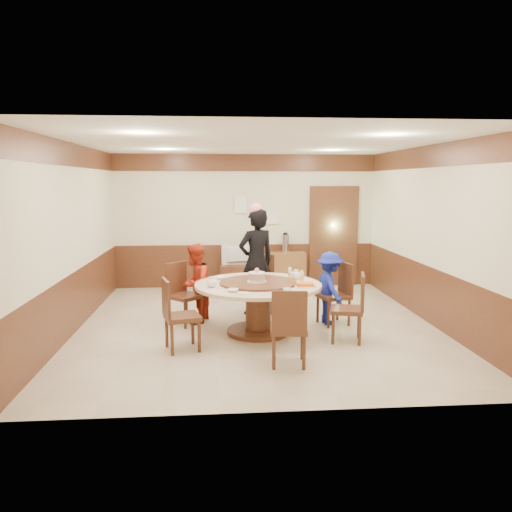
{
  "coord_description": "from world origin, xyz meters",
  "views": [
    {
      "loc": [
        -0.63,
        -7.57,
        2.23
      ],
      "look_at": [
        -0.02,
        -0.02,
        1.1
      ],
      "focal_mm": 35.0,
      "sensor_mm": 36.0,
      "label": 1
    }
  ],
  "objects": [
    {
      "name": "person_standing",
      "position": [
        0.04,
        0.7,
        0.89
      ],
      "size": [
        0.77,
        0.66,
        1.79
      ],
      "primitive_type": "imported",
      "rotation": [
        0.0,
        0.0,
        3.56
      ],
      "color": "black",
      "rests_on": "ground"
    },
    {
      "name": "saucer_near",
      "position": [
        -0.27,
        -1.07,
        0.76
      ],
      "size": [
        0.18,
        0.18,
        0.01
      ],
      "primitive_type": "cylinder",
      "color": "white",
      "rests_on": "banquet_table"
    },
    {
      "name": "bowl_0",
      "position": [
        -0.56,
        -0.03,
        0.77
      ],
      "size": [
        0.15,
        0.15,
        0.04
      ],
      "primitive_type": "imported",
      "color": "white",
      "rests_on": "banquet_table"
    },
    {
      "name": "chair_3",
      "position": [
        -1.11,
        -1.09,
        0.3
      ],
      "size": [
        0.55,
        0.55,
        0.97
      ],
      "rotation": [
        0.0,
        0.0,
        5.0
      ],
      "color": "#4C2717",
      "rests_on": "ground"
    },
    {
      "name": "thermos",
      "position": [
        0.83,
        2.78,
        0.94
      ],
      "size": [
        0.15,
        0.15,
        0.38
      ],
      "primitive_type": "cylinder",
      "color": "silver",
      "rests_on": "side_cabinet"
    },
    {
      "name": "banquet_table",
      "position": [
        -0.02,
        -0.42,
        0.53
      ],
      "size": [
        1.86,
        1.86,
        0.78
      ],
      "color": "#4C2717",
      "rests_on": "ground"
    },
    {
      "name": "notice_left",
      "position": [
        -0.1,
        2.96,
        1.75
      ],
      "size": [
        0.25,
        0.0,
        0.35
      ],
      "primitive_type": "cube",
      "color": "white",
      "rests_on": "room"
    },
    {
      "name": "television",
      "position": [
        -0.13,
        2.75,
        0.72
      ],
      "size": [
        0.77,
        0.21,
        0.44
      ],
      "primitive_type": "imported",
      "rotation": [
        0.0,
        0.0,
        3.28
      ],
      "color": "#969598",
      "rests_on": "tv_stand"
    },
    {
      "name": "side_cabinet",
      "position": [
        0.85,
        2.78,
        0.38
      ],
      "size": [
        0.8,
        0.4,
        0.75
      ],
      "primitive_type": "cube",
      "color": "brown",
      "rests_on": "ground"
    },
    {
      "name": "bowl_1",
      "position": [
        0.34,
        -0.96,
        0.77
      ],
      "size": [
        0.13,
        0.13,
        0.04
      ],
      "primitive_type": "imported",
      "color": "white",
      "rests_on": "banquet_table"
    },
    {
      "name": "notice_right",
      "position": [
        0.55,
        2.96,
        1.45
      ],
      "size": [
        0.3,
        0.0,
        0.22
      ],
      "primitive_type": "cube",
      "color": "white",
      "rests_on": "room"
    },
    {
      "name": "teapot_right",
      "position": [
        0.59,
        -0.12,
        0.81
      ],
      "size": [
        0.17,
        0.15,
        0.13
      ],
      "primitive_type": "ellipsoid",
      "color": "white",
      "rests_on": "banquet_table"
    },
    {
      "name": "shrimp_platter",
      "position": [
        0.62,
        -0.73,
        0.78
      ],
      "size": [
        0.3,
        0.2,
        0.06
      ],
      "color": "white",
      "rests_on": "banquet_table"
    },
    {
      "name": "chair_4",
      "position": [
        0.24,
        -1.75,
        0.3
      ],
      "size": [
        0.49,
        0.5,
        0.97
      ],
      "rotation": [
        0.0,
        0.0,
        6.17
      ],
      "color": "#4C2717",
      "rests_on": "ground"
    },
    {
      "name": "birthday_cake",
      "position": [
        -0.04,
        -0.41,
        0.85
      ],
      "size": [
        0.3,
        0.3,
        0.2
      ],
      "color": "white",
      "rests_on": "banquet_table"
    },
    {
      "name": "chair_0",
      "position": [
        1.23,
        -0.04,
        0.3
      ],
      "size": [
        0.55,
        0.54,
        0.97
      ],
      "rotation": [
        0.0,
        0.0,
        1.85
      ],
      "color": "#4C2717",
      "rests_on": "ground"
    },
    {
      "name": "teapot_left",
      "position": [
        -0.7,
        -0.61,
        0.81
      ],
      "size": [
        0.17,
        0.15,
        0.13
      ],
      "primitive_type": "ellipsoid",
      "color": "white",
      "rests_on": "banquet_table"
    },
    {
      "name": "bottle_0",
      "position": [
        0.48,
        -0.46,
        0.83
      ],
      "size": [
        0.06,
        0.06,
        0.16
      ],
      "primitive_type": "cylinder",
      "color": "white",
      "rests_on": "banquet_table"
    },
    {
      "name": "bowl_3",
      "position": [
        0.64,
        -0.6,
        0.77
      ],
      "size": [
        0.13,
        0.13,
        0.04
      ],
      "primitive_type": "imported",
      "color": "white",
      "rests_on": "banquet_table"
    },
    {
      "name": "bottle_1",
      "position": [
        0.64,
        -0.36,
        0.83
      ],
      "size": [
        0.06,
        0.06,
        0.16
      ],
      "primitive_type": "cylinder",
      "color": "white",
      "rests_on": "banquet_table"
    },
    {
      "name": "chair_5",
      "position": [
        1.21,
        -0.9,
        0.3
      ],
      "size": [
        0.54,
        0.54,
        0.97
      ],
      "rotation": [
        0.0,
        0.0,
        7.6
      ],
      "color": "#4C2717",
      "rests_on": "ground"
    },
    {
      "name": "bottle_2",
      "position": [
        0.5,
        -0.07,
        0.83
      ],
      "size": [
        0.06,
        0.06,
        0.16
      ],
      "primitive_type": "cylinder",
      "color": "white",
      "rests_on": "banquet_table"
    },
    {
      "name": "bowl_2",
      "position": [
        -0.41,
        -0.94,
        0.77
      ],
      "size": [
        0.15,
        0.15,
        0.04
      ],
      "primitive_type": "imported",
      "color": "white",
      "rests_on": "banquet_table"
    },
    {
      "name": "chair_1",
      "position": [
        0.15,
        0.84,
        0.3
      ],
      "size": [
        0.52,
        0.53,
        0.97
      ],
      "rotation": [
        0.0,
        0.0,
        2.95
      ],
      "color": "#4C2717",
      "rests_on": "ground"
    },
    {
      "name": "tv_stand",
      "position": [
        -0.13,
        2.75,
        0.25
      ],
      "size": [
        0.85,
        0.45,
        0.5
      ],
      "primitive_type": "cube",
      "color": "#4C2717",
      "rests_on": "ground"
    },
    {
      "name": "person_blue",
      "position": [
        1.15,
        -0.01,
        0.57
      ],
      "size": [
        0.56,
        0.81,
        1.15
      ],
      "primitive_type": "imported",
      "rotation": [
        0.0,
        0.0,
        1.76
      ],
      "color": "#172496",
      "rests_on": "ground"
    },
    {
      "name": "saucer_far",
      "position": [
        0.43,
        0.08,
        0.76
      ],
      "size": [
        0.18,
        0.18,
        0.01
      ],
      "primitive_type": "cylinder",
      "color": "white",
      "rests_on": "banquet_table"
    },
    {
      "name": "person_red",
      "position": [
        -0.97,
        0.22,
        0.63
      ],
      "size": [
        0.62,
        0.72,
        1.27
      ],
      "primitive_type": "imported",
      "rotation": [
        0.0,
        0.0,
        4.45
      ],
      "color": "#AE2B17",
      "rests_on": "ground"
    },
    {
      "name": "chair_2",
      "position": [
        -1.13,
        0.15,
        0.3
      ],
      "size": [
        0.62,
        0.62,
        0.97
      ],
      "rotation": [
        0.0,
        0.0,
        3.94
      ],
      "color": "#4C2717",
      "rests_on": "ground"
    },
    {
      "name": "room",
      "position": [
        0.01,
        0.01,
        1.08
      ],
      "size": [
        6.0,
        6.04,
        2.84
      ],
      "color": "#C2B29B",
      "rests_on": "ground"
    }
  ]
}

